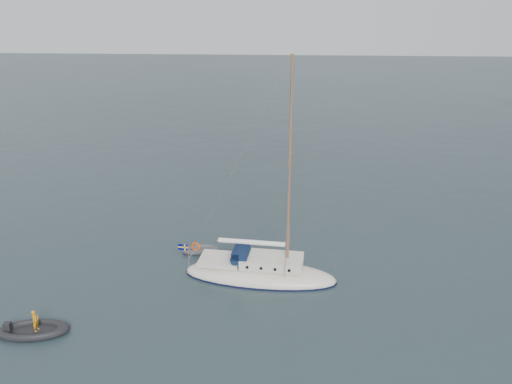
{
  "coord_description": "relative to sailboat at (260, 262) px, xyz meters",
  "views": [
    {
      "loc": [
        -0.66,
        -29.99,
        15.77
      ],
      "look_at": [
        -3.0,
        0.0,
        4.58
      ],
      "focal_mm": 35.0,
      "sensor_mm": 36.0,
      "label": 1
    }
  ],
  "objects": [
    {
      "name": "rib",
      "position": [
        -11.24,
        -6.51,
        -0.85
      ],
      "size": [
        3.67,
        1.67,
        1.37
      ],
      "rotation": [
        0.0,
        0.0,
        0.16
      ],
      "color": "black",
      "rests_on": "ground"
    },
    {
      "name": "dinghy",
      "position": [
        -4.31,
        3.16,
        -0.91
      ],
      "size": [
        2.48,
        1.12,
        0.36
      ],
      "rotation": [
        0.0,
        0.0,
        0.26
      ],
      "color": "#54545A",
      "rests_on": "ground"
    },
    {
      "name": "ground",
      "position": [
        2.51,
        2.93,
        -1.07
      ],
      "size": [
        300.0,
        300.0,
        0.0
      ],
      "primitive_type": "plane",
      "color": "black",
      "rests_on": "ground"
    },
    {
      "name": "sailboat",
      "position": [
        0.0,
        0.0,
        0.0
      ],
      "size": [
        9.91,
        2.97,
        14.11
      ],
      "rotation": [
        0.0,
        0.0,
        -0.08
      ],
      "color": "#EEE2CD",
      "rests_on": "ground"
    }
  ]
}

